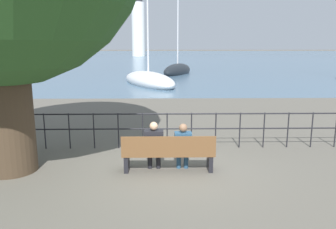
% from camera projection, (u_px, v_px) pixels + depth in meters
% --- Properties ---
extents(ground_plane, '(1000.00, 1000.00, 0.00)m').
position_uv_depth(ground_plane, '(168.00, 170.00, 7.87)').
color(ground_plane, '#605B51').
extents(harbor_water, '(600.00, 300.00, 0.01)m').
position_uv_depth(harbor_water, '(162.00, 54.00, 166.00)').
color(harbor_water, slate).
rests_on(harbor_water, ground_plane).
extents(park_bench, '(2.19, 0.45, 0.90)m').
position_uv_depth(park_bench, '(168.00, 154.00, 7.72)').
color(park_bench, brown).
rests_on(park_bench, ground_plane).
extents(seated_person_left, '(0.45, 0.35, 1.20)m').
position_uv_depth(seated_person_left, '(154.00, 144.00, 7.75)').
color(seated_person_left, black).
rests_on(seated_person_left, ground_plane).
extents(seated_person_right, '(0.40, 0.35, 1.16)m').
position_uv_depth(seated_person_right, '(183.00, 145.00, 7.77)').
color(seated_person_right, navy).
rests_on(seated_person_right, ground_plane).
extents(promenade_railing, '(14.24, 0.04, 1.05)m').
position_uv_depth(promenade_railing, '(167.00, 125.00, 9.51)').
color(promenade_railing, black).
rests_on(promenade_railing, ground_plane).
extents(sailboat_0, '(4.49, 7.89, 9.45)m').
position_uv_depth(sailboat_0, '(178.00, 71.00, 36.83)').
color(sailboat_0, black).
rests_on(sailboat_0, ground_plane).
extents(sailboat_3, '(5.76, 8.87, 11.74)m').
position_uv_depth(sailboat_3, '(148.00, 80.00, 26.26)').
color(sailboat_3, white).
rests_on(sailboat_3, ground_plane).
extents(harbor_lighthouse, '(4.57, 4.57, 22.13)m').
position_uv_depth(harbor_lighthouse, '(138.00, 26.00, 113.34)').
color(harbor_lighthouse, white).
rests_on(harbor_lighthouse, ground_plane).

